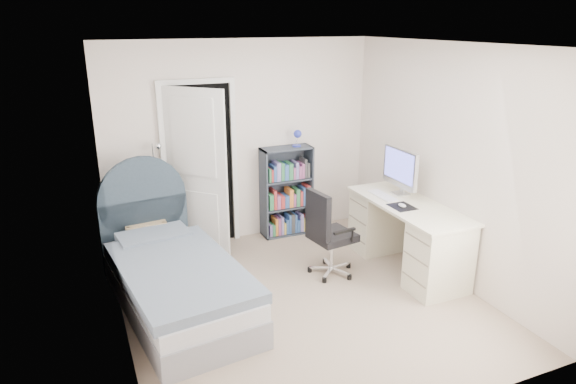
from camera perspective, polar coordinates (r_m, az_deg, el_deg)
name	(u,v)px	position (r m, az deg, el deg)	size (l,w,h in m)	color
room_shell	(303,183)	(4.81, 1.64, 1.02)	(3.50, 3.70, 2.60)	gray
door	(197,169)	(6.12, -10.03, 2.50)	(0.92, 0.61, 2.06)	black
bed	(174,278)	(5.22, -12.53, -9.30)	(1.25, 2.23, 1.31)	gray
nightstand	(144,229)	(6.10, -15.75, -4.02)	(0.44, 0.44, 0.65)	tan
floor_lamp	(160,210)	(6.28, -14.09, -1.91)	(0.20, 0.20, 1.38)	silver
bookcase	(287,195)	(6.68, -0.07, -0.31)	(0.66, 0.28, 1.39)	#373F4B
desk	(406,233)	(5.92, 13.00, -4.47)	(0.64, 1.61, 1.32)	#EEE8C7
office_chair	(327,230)	(5.59, 4.31, -4.19)	(0.53, 0.54, 0.99)	silver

